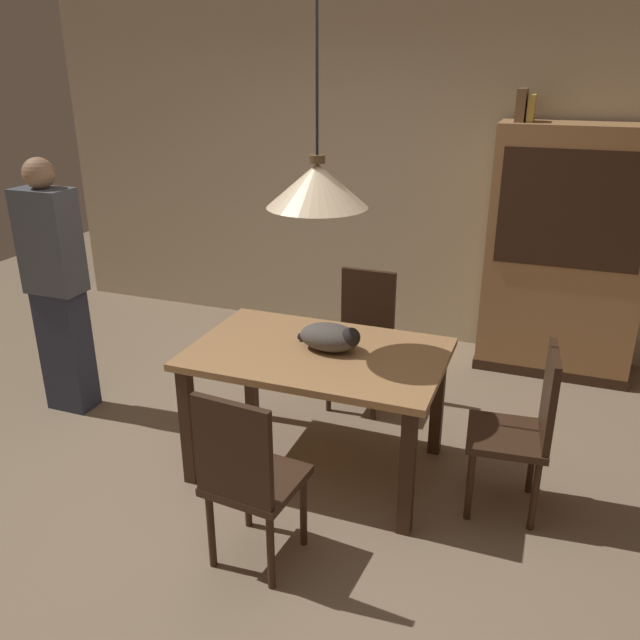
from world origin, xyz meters
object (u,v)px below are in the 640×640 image
object	(u,v)px
chair_right_side	(524,424)
book_yellow_short	(532,108)
hutch_bookcase	(564,259)
pendant_lamp	(317,185)
chair_near_front	(247,474)
person_standing	(57,289)
book_brown_thick	(522,105)
dining_table	(317,367)
cat_sleeping	(331,337)
chair_far_back	(363,333)

from	to	relation	value
chair_right_side	book_yellow_short	world-z (taller)	book_yellow_short
chair_right_side	hutch_bookcase	distance (m)	1.91
pendant_lamp	hutch_bookcase	xyz separation A→B (m)	(1.23, 1.87, -0.77)
chair_near_front	hutch_bookcase	distance (m)	3.04
pendant_lamp	person_standing	size ratio (longest dim) A/B	0.76
chair_right_side	person_standing	bearing A→B (deg)	178.51
pendant_lamp	hutch_bookcase	distance (m)	2.37
pendant_lamp	book_brown_thick	distance (m)	2.07
hutch_bookcase	book_brown_thick	size ratio (longest dim) A/B	7.71
chair_right_side	book_yellow_short	distance (m)	2.36
dining_table	hutch_bookcase	size ratio (longest dim) A/B	0.76
dining_table	cat_sleeping	distance (m)	0.19
book_brown_thick	person_standing	distance (m)	3.39
chair_near_front	cat_sleeping	size ratio (longest dim) A/B	2.38
chair_far_back	pendant_lamp	xyz separation A→B (m)	(-0.00, -0.88, 1.15)
cat_sleeping	book_yellow_short	size ratio (longest dim) A/B	1.96
cat_sleeping	hutch_bookcase	world-z (taller)	hutch_bookcase
book_yellow_short	person_standing	distance (m)	3.44
chair_far_back	book_brown_thick	xyz separation A→B (m)	(0.81, 1.00, 1.45)
cat_sleeping	pendant_lamp	xyz separation A→B (m)	(-0.07, -0.04, 0.84)
cat_sleeping	person_standing	size ratio (longest dim) A/B	0.23
chair_right_side	person_standing	world-z (taller)	person_standing
pendant_lamp	hutch_bookcase	world-z (taller)	pendant_lamp
dining_table	cat_sleeping	xyz separation A→B (m)	(0.07, 0.04, 0.18)
chair_far_back	pendant_lamp	distance (m)	1.45
book_brown_thick	chair_near_front	bearing A→B (deg)	-106.60
book_brown_thick	hutch_bookcase	bearing A→B (deg)	-0.21
chair_right_side	hutch_bookcase	xyz separation A→B (m)	(0.10, 1.87, 0.38)
hutch_bookcase	chair_near_front	bearing A→B (deg)	-114.23
cat_sleeping	pendant_lamp	distance (m)	0.84
chair_right_side	pendant_lamp	xyz separation A→B (m)	(-1.13, -0.01, 1.15)
chair_near_front	book_yellow_short	bearing A→B (deg)	72.09
person_standing	dining_table	bearing A→B (deg)	-2.64
chair_near_front	chair_right_side	xyz separation A→B (m)	(1.14, 0.89, 0.00)
book_brown_thick	book_yellow_short	size ratio (longest dim) A/B	1.20
dining_table	book_brown_thick	world-z (taller)	book_brown_thick
chair_near_front	hutch_bookcase	world-z (taller)	hutch_bookcase
hutch_bookcase	book_yellow_short	size ratio (longest dim) A/B	9.25
dining_table	hutch_bookcase	world-z (taller)	hutch_bookcase
dining_table	cat_sleeping	bearing A→B (deg)	28.22
dining_table	chair_far_back	distance (m)	0.89
book_brown_thick	book_yellow_short	bearing A→B (deg)	0.00
hutch_bookcase	book_yellow_short	xyz separation A→B (m)	(-0.35, 0.00, 1.05)
chair_right_side	chair_near_front	bearing A→B (deg)	-142.04
hutch_bookcase	person_standing	distance (m)	3.56
dining_table	book_yellow_short	bearing A→B (deg)	64.81
chair_right_side	book_brown_thick	world-z (taller)	book_brown_thick
pendant_lamp	person_standing	world-z (taller)	pendant_lamp
pendant_lamp	hutch_bookcase	bearing A→B (deg)	56.70
chair_far_back	chair_near_front	bearing A→B (deg)	-90.27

